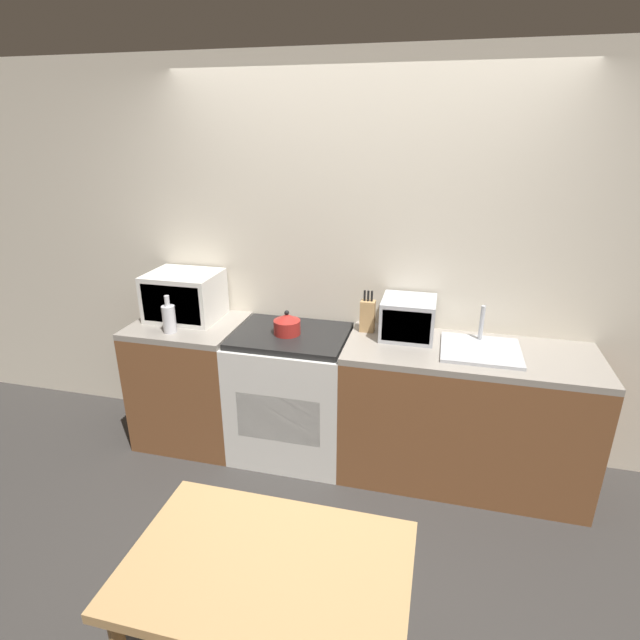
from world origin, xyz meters
name	(u,v)px	position (x,y,z in m)	size (l,w,h in m)	color
ground_plane	(319,543)	(0.00, 0.00, 0.00)	(16.00, 16.00, 0.00)	#33302D
wall_back	(360,264)	(0.00, 1.14, 1.30)	(10.00, 0.06, 2.60)	beige
counter_left_run	(193,381)	(-1.14, 0.80, 0.45)	(0.73, 0.62, 0.90)	brown
counter_right_run	(463,415)	(0.75, 0.80, 0.45)	(1.51, 0.62, 0.90)	brown
stove_range	(292,394)	(-0.39, 0.80, 0.45)	(0.77, 0.62, 0.90)	silver
kettle	(287,324)	(-0.41, 0.78, 0.97)	(0.17, 0.17, 0.16)	maroon
microwave	(184,296)	(-1.19, 0.89, 1.06)	(0.48, 0.39, 0.33)	silver
bottle	(169,318)	(-1.16, 0.63, 1.00)	(0.09, 0.09, 0.25)	silver
knife_block	(368,316)	(0.09, 0.96, 1.01)	(0.09, 0.07, 0.28)	tan
toaster_oven	(408,318)	(0.35, 0.93, 1.03)	(0.33, 0.32, 0.25)	#ADAFB5
sink_basin	(481,349)	(0.80, 0.81, 0.92)	(0.46, 0.42, 0.24)	#ADAFB5
dining_table	(268,585)	(0.03, -0.85, 0.65)	(0.99, 0.65, 0.75)	tan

